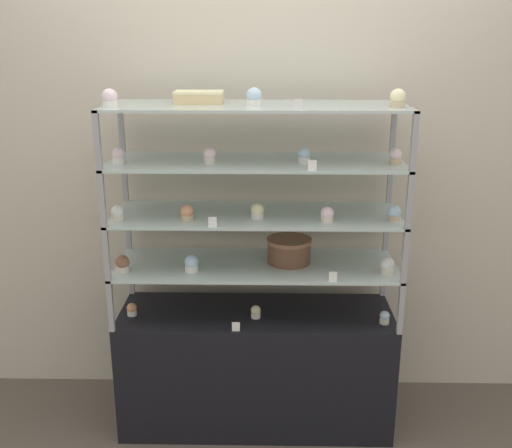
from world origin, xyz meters
name	(u,v)px	position (x,y,z in m)	size (l,w,h in m)	color
ground_plane	(256,417)	(0.00, 0.00, 0.00)	(20.00, 20.00, 0.00)	brown
back_wall	(257,154)	(0.00, 0.37, 1.30)	(8.00, 0.05, 2.60)	beige
display_base	(256,366)	(0.00, 0.00, 0.30)	(1.31, 0.44, 0.60)	black
display_riser_lower	(256,267)	(0.00, 0.00, 0.83)	(1.31, 0.44, 0.25)	#99999E
display_riser_middle	(256,217)	(0.00, 0.00, 1.08)	(1.31, 0.44, 0.25)	#99999E
display_riser_upper	(256,164)	(0.00, 0.00, 1.32)	(1.31, 0.44, 0.25)	#99999E
display_riser_top	(256,108)	(0.00, 0.00, 1.57)	(1.31, 0.44, 0.25)	#99999E
layer_cake_centerpiece	(289,250)	(0.16, 0.03, 0.90)	(0.21, 0.21, 0.12)	brown
sheet_cake_frosted	(199,97)	(-0.25, 0.03, 1.61)	(0.21, 0.13, 0.06)	#DBBC84
cupcake_0	(132,309)	(-0.59, -0.05, 0.63)	(0.05, 0.05, 0.06)	white
cupcake_1	(256,312)	(0.00, -0.06, 0.63)	(0.05, 0.05, 0.06)	white
cupcake_2	(385,317)	(0.60, -0.11, 0.63)	(0.05, 0.05, 0.06)	beige
price_tag_0	(236,327)	(-0.09, -0.20, 0.62)	(0.04, 0.00, 0.04)	white
cupcake_3	(123,264)	(-0.60, -0.10, 0.88)	(0.06, 0.06, 0.08)	beige
cupcake_4	(191,264)	(-0.29, -0.10, 0.88)	(0.06, 0.06, 0.08)	white
cupcake_5	(387,266)	(0.59, -0.11, 0.88)	(0.06, 0.06, 0.08)	beige
price_tag_1	(333,277)	(0.34, -0.20, 0.87)	(0.04, 0.00, 0.04)	white
cupcake_6	(118,213)	(-0.61, -0.11, 1.12)	(0.06, 0.06, 0.07)	beige
cupcake_7	(187,213)	(-0.30, -0.10, 1.12)	(0.06, 0.06, 0.07)	#CCB28C
cupcake_8	(257,211)	(0.01, -0.07, 1.12)	(0.06, 0.06, 0.07)	white
cupcake_9	(327,215)	(0.31, -0.12, 1.12)	(0.06, 0.06, 0.07)	beige
cupcake_10	(394,213)	(0.61, -0.09, 1.12)	(0.06, 0.06, 0.07)	#CCB28C
price_tag_2	(213,222)	(-0.18, -0.20, 1.11)	(0.04, 0.00, 0.04)	white
cupcake_11	(118,156)	(-0.60, -0.07, 1.37)	(0.06, 0.06, 0.07)	white
cupcake_12	(210,156)	(-0.20, -0.07, 1.37)	(0.06, 0.06, 0.07)	beige
cupcake_13	(304,156)	(0.21, -0.05, 1.37)	(0.06, 0.06, 0.07)	white
cupcake_14	(395,156)	(0.60, -0.06, 1.37)	(0.06, 0.06, 0.07)	#CCB28C
price_tag_3	(312,165)	(0.24, -0.20, 1.36)	(0.04, 0.00, 0.04)	white
cupcake_15	(110,98)	(-0.61, -0.11, 1.62)	(0.07, 0.07, 0.08)	white
cupcake_16	(254,97)	(-0.01, -0.04, 1.62)	(0.07, 0.07, 0.08)	white
cupcake_17	(398,98)	(0.59, -0.09, 1.62)	(0.07, 0.07, 0.08)	#CCB28C
price_tag_4	(298,105)	(0.17, -0.20, 1.61)	(0.04, 0.00, 0.04)	white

